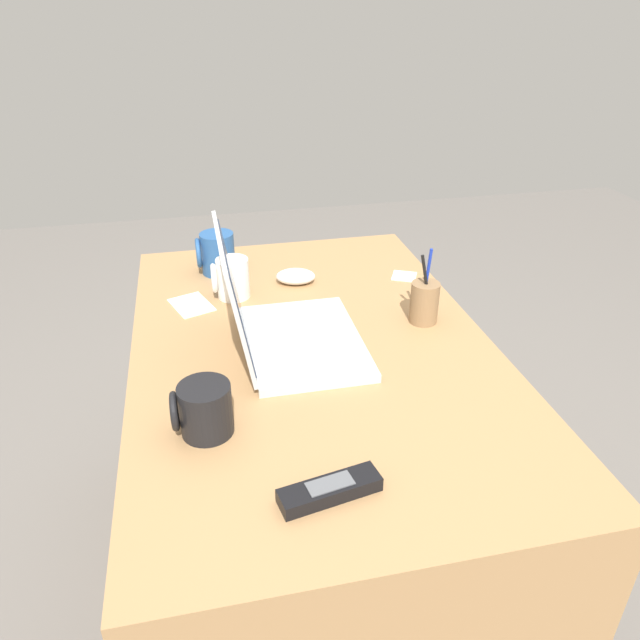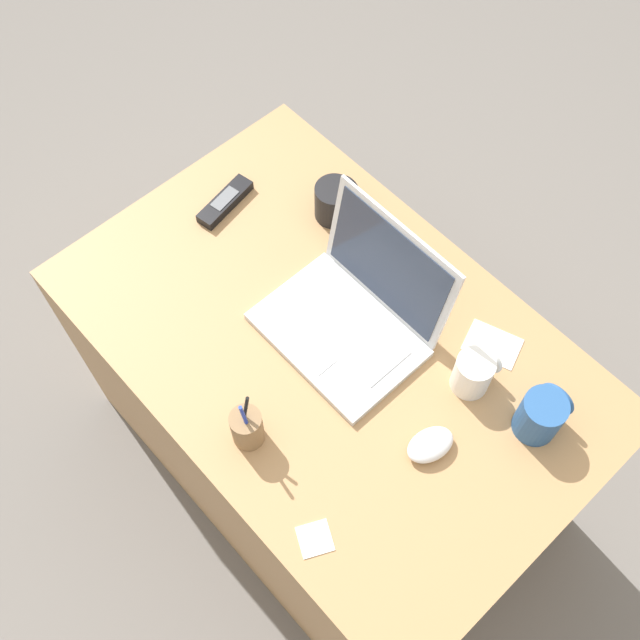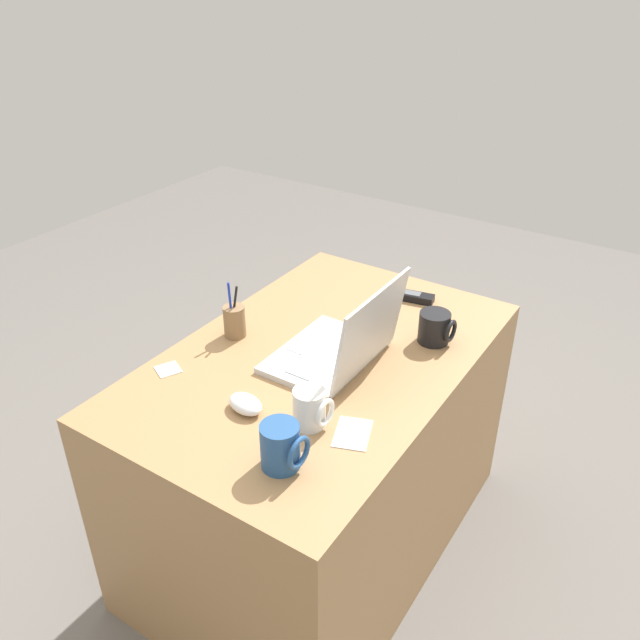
{
  "view_description": "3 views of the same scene",
  "coord_description": "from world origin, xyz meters",
  "px_view_note": "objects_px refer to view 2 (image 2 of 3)",
  "views": [
    {
      "loc": [
        -1.08,
        0.22,
        1.39
      ],
      "look_at": [
        0.02,
        -0.02,
        0.77
      ],
      "focal_mm": 33.77,
      "sensor_mm": 36.0,
      "label": 1
    },
    {
      "loc": [
        0.54,
        -0.52,
        2.17
      ],
      "look_at": [
        -0.01,
        -0.02,
        0.83
      ],
      "focal_mm": 42.99,
      "sensor_mm": 36.0,
      "label": 2
    },
    {
      "loc": [
        1.27,
        0.83,
        1.73
      ],
      "look_at": [
        -0.04,
        -0.02,
        0.81
      ],
      "focal_mm": 36.38,
      "sensor_mm": 36.0,
      "label": 3
    }
  ],
  "objects_px": {
    "cordless_phone": "(225,202)",
    "pen_holder": "(247,428)",
    "laptop": "(356,312)",
    "coffee_mug_white": "(541,415)",
    "computer_mouse": "(430,445)",
    "coffee_mug_tall": "(474,372)",
    "coffee_mug_spare": "(335,201)"
  },
  "relations": [
    {
      "from": "laptop",
      "to": "cordless_phone",
      "type": "xyz_separation_m",
      "value": [
        -0.44,
        -0.0,
        -0.04
      ]
    },
    {
      "from": "cordless_phone",
      "to": "pen_holder",
      "type": "xyz_separation_m",
      "value": [
        0.48,
        -0.33,
        0.04
      ]
    },
    {
      "from": "coffee_mug_white",
      "to": "coffee_mug_tall",
      "type": "relative_size",
      "value": 1.11
    },
    {
      "from": "laptop",
      "to": "coffee_mug_tall",
      "type": "xyz_separation_m",
      "value": [
        0.26,
        0.08,
        -0.0
      ]
    },
    {
      "from": "computer_mouse",
      "to": "cordless_phone",
      "type": "relative_size",
      "value": 0.62
    },
    {
      "from": "coffee_mug_white",
      "to": "pen_holder",
      "type": "height_order",
      "value": "pen_holder"
    },
    {
      "from": "coffee_mug_white",
      "to": "cordless_phone",
      "type": "height_order",
      "value": "coffee_mug_white"
    },
    {
      "from": "pen_holder",
      "to": "computer_mouse",
      "type": "bearing_deg",
      "value": 43.63
    },
    {
      "from": "computer_mouse",
      "to": "cordless_phone",
      "type": "distance_m",
      "value": 0.74
    },
    {
      "from": "computer_mouse",
      "to": "laptop",
      "type": "bearing_deg",
      "value": 176.17
    },
    {
      "from": "laptop",
      "to": "coffee_mug_white",
      "type": "xyz_separation_m",
      "value": [
        0.41,
        0.11,
        0.0
      ]
    },
    {
      "from": "cordless_phone",
      "to": "pen_holder",
      "type": "relative_size",
      "value": 0.93
    },
    {
      "from": "coffee_mug_tall",
      "to": "cordless_phone",
      "type": "height_order",
      "value": "coffee_mug_tall"
    },
    {
      "from": "coffee_mug_tall",
      "to": "computer_mouse",
      "type": "bearing_deg",
      "value": -75.94
    },
    {
      "from": "coffee_mug_spare",
      "to": "cordless_phone",
      "type": "bearing_deg",
      "value": -137.78
    },
    {
      "from": "laptop",
      "to": "coffee_mug_tall",
      "type": "bearing_deg",
      "value": 17.32
    },
    {
      "from": "computer_mouse",
      "to": "pen_holder",
      "type": "xyz_separation_m",
      "value": [
        -0.26,
        -0.25,
        0.03
      ]
    },
    {
      "from": "coffee_mug_spare",
      "to": "cordless_phone",
      "type": "xyz_separation_m",
      "value": [
        -0.19,
        -0.17,
        -0.03
      ]
    },
    {
      "from": "coffee_mug_spare",
      "to": "laptop",
      "type": "bearing_deg",
      "value": -34.81
    },
    {
      "from": "coffee_mug_white",
      "to": "cordless_phone",
      "type": "distance_m",
      "value": 0.86
    },
    {
      "from": "computer_mouse",
      "to": "coffee_mug_spare",
      "type": "height_order",
      "value": "coffee_mug_spare"
    },
    {
      "from": "laptop",
      "to": "computer_mouse",
      "type": "height_order",
      "value": "laptop"
    },
    {
      "from": "laptop",
      "to": "coffee_mug_white",
      "type": "height_order",
      "value": "laptop"
    },
    {
      "from": "laptop",
      "to": "pen_holder",
      "type": "bearing_deg",
      "value": -82.84
    },
    {
      "from": "cordless_phone",
      "to": "coffee_mug_tall",
      "type": "bearing_deg",
      "value": 6.8
    },
    {
      "from": "coffee_mug_spare",
      "to": "pen_holder",
      "type": "distance_m",
      "value": 0.58
    },
    {
      "from": "coffee_mug_tall",
      "to": "cordless_phone",
      "type": "distance_m",
      "value": 0.7
    },
    {
      "from": "coffee_mug_white",
      "to": "coffee_mug_tall",
      "type": "distance_m",
      "value": 0.15
    },
    {
      "from": "computer_mouse",
      "to": "pen_holder",
      "type": "relative_size",
      "value": 0.57
    },
    {
      "from": "coffee_mug_spare",
      "to": "computer_mouse",
      "type": "bearing_deg",
      "value": -25.06
    },
    {
      "from": "cordless_phone",
      "to": "computer_mouse",
      "type": "bearing_deg",
      "value": -6.37
    },
    {
      "from": "computer_mouse",
      "to": "coffee_mug_white",
      "type": "height_order",
      "value": "coffee_mug_white"
    }
  ]
}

